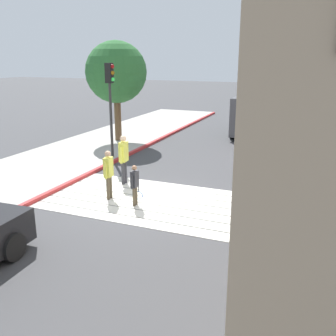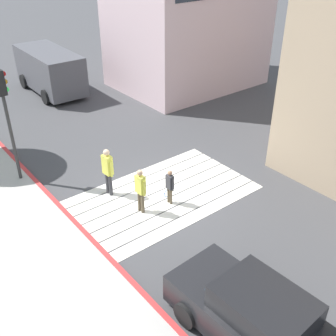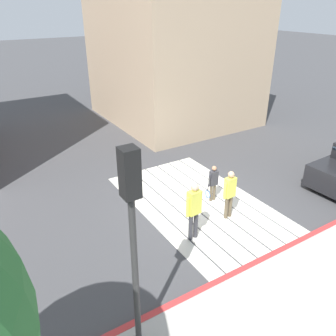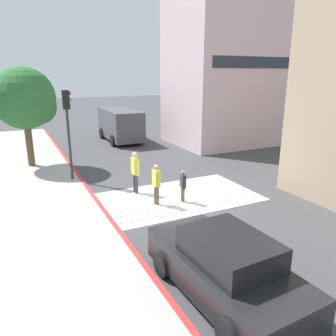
# 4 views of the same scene
# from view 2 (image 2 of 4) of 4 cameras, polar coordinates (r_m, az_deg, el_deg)

# --- Properties ---
(ground_plane) EXTENTS (120.00, 120.00, 0.00)m
(ground_plane) POSITION_cam_2_polar(r_m,az_deg,el_deg) (14.60, -0.72, -3.79)
(ground_plane) COLOR #424244
(crosswalk_stripes) EXTENTS (6.40, 3.80, 0.01)m
(crosswalk_stripes) POSITION_cam_2_polar(r_m,az_deg,el_deg) (14.59, -0.72, -3.77)
(crosswalk_stripes) COLOR silver
(crosswalk_stripes) RESTS_ON ground
(sidewalk_west) EXTENTS (4.80, 40.00, 0.12)m
(sidewalk_west) POSITION_cam_2_polar(r_m,az_deg,el_deg) (12.70, -21.58, -12.27)
(sidewalk_west) COLOR #ADA8A0
(sidewalk_west) RESTS_ON ground
(curb_painted) EXTENTS (0.16, 40.00, 0.13)m
(curb_painted) POSITION_cam_2_polar(r_m,az_deg,el_deg) (13.22, -12.03, -8.46)
(curb_painted) COLOR #BC3333
(curb_painted) RESTS_ON ground
(car_parked_near_curb) EXTENTS (2.13, 4.38, 1.57)m
(car_parked_near_curb) POSITION_cam_2_polar(r_m,az_deg,el_deg) (9.90, 12.32, -19.94)
(car_parked_near_curb) COLOR black
(car_parked_near_curb) RESTS_ON ground
(van_down_street) EXTENTS (2.44, 5.24, 2.35)m
(van_down_street) POSITION_cam_2_polar(r_m,az_deg,el_deg) (24.56, -16.20, 13.04)
(van_down_street) COLOR #4C4C51
(van_down_street) RESTS_ON ground
(traffic_light_corner) EXTENTS (0.39, 0.28, 4.24)m
(traffic_light_corner) POSITION_cam_2_polar(r_m,az_deg,el_deg) (15.07, -21.79, 8.19)
(traffic_light_corner) COLOR #2D2D2D
(traffic_light_corner) RESTS_ON ground
(pedestrian_adult_lead) EXTENTS (0.23, 0.48, 1.62)m
(pedestrian_adult_lead) POSITION_cam_2_polar(r_m,az_deg,el_deg) (13.29, -3.88, -2.81)
(pedestrian_adult_lead) COLOR brown
(pedestrian_adult_lead) RESTS_ON ground
(pedestrian_adult_trailing) EXTENTS (0.26, 0.52, 1.81)m
(pedestrian_adult_trailing) POSITION_cam_2_polar(r_m,az_deg,el_deg) (14.24, -8.44, -0.11)
(pedestrian_adult_trailing) COLOR #333338
(pedestrian_adult_trailing) RESTS_ON ground
(pedestrian_child_with_racket) EXTENTS (0.28, 0.40, 1.31)m
(pedestrian_child_with_racket) POSITION_cam_2_polar(r_m,az_deg,el_deg) (13.78, 0.23, -2.40)
(pedestrian_child_with_racket) COLOR brown
(pedestrian_child_with_racket) RESTS_ON ground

